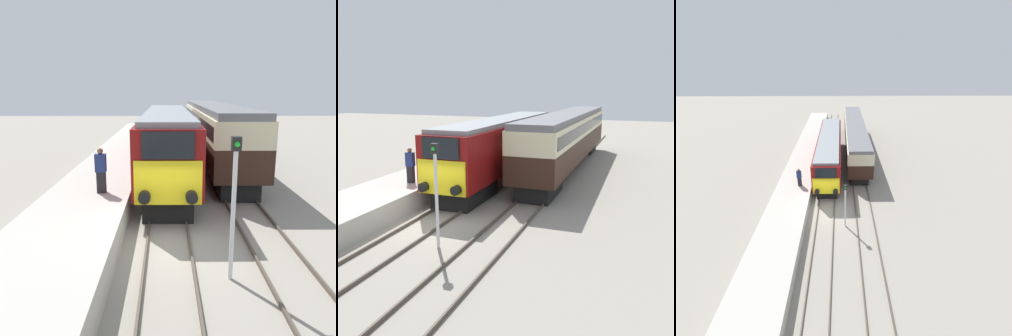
# 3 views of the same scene
# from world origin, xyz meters

# --- Properties ---
(ground_plane) EXTENTS (120.00, 120.00, 0.00)m
(ground_plane) POSITION_xyz_m (0.00, 0.00, 0.00)
(ground_plane) COLOR gray
(platform_left) EXTENTS (3.50, 50.00, 0.99)m
(platform_left) POSITION_xyz_m (-3.30, 8.00, 0.50)
(platform_left) COLOR #B7B2A8
(platform_left) RESTS_ON ground_plane
(rails_near_track) EXTENTS (1.51, 60.00, 0.14)m
(rails_near_track) POSITION_xyz_m (0.00, 5.00, 0.07)
(rails_near_track) COLOR #4C4238
(rails_near_track) RESTS_ON ground_plane
(rails_far_track) EXTENTS (1.50, 60.00, 0.14)m
(rails_far_track) POSITION_xyz_m (3.40, 5.00, 0.07)
(rails_far_track) COLOR #4C4238
(rails_far_track) RESTS_ON ground_plane
(locomotive) EXTENTS (2.70, 16.11, 3.98)m
(locomotive) POSITION_xyz_m (0.00, 9.39, 2.25)
(locomotive) COLOR black
(locomotive) RESTS_ON ground_plane
(passenger_carriage) EXTENTS (2.75, 20.16, 4.15)m
(passenger_carriage) POSITION_xyz_m (3.40, 14.22, 2.52)
(passenger_carriage) COLOR black
(passenger_carriage) RESTS_ON ground_plane
(person_on_platform) EXTENTS (0.44, 0.26, 1.86)m
(person_on_platform) POSITION_xyz_m (-2.72, 3.05, 1.93)
(person_on_platform) COLOR black
(person_on_platform) RESTS_ON platform_left
(signal_post) EXTENTS (0.24, 0.28, 3.96)m
(signal_post) POSITION_xyz_m (1.70, -1.76, 2.35)
(signal_post) COLOR silver
(signal_post) RESTS_ON ground_plane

